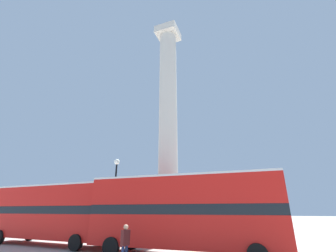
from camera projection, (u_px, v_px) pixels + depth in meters
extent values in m
plane|color=#ADA89E|center=(168.00, 241.00, 18.76)|extent=(200.00, 200.00, 0.00)
cube|color=beige|center=(168.00, 236.00, 18.90)|extent=(6.17, 6.17, 0.81)
cube|color=beige|center=(168.00, 226.00, 19.19)|extent=(4.44, 4.44, 0.81)
cylinder|color=beige|center=(168.00, 114.00, 22.83)|extent=(1.85, 1.85, 19.92)
cube|color=beige|center=(168.00, 34.00, 26.48)|extent=(2.50, 2.50, 0.90)
sphere|color=brown|center=(168.00, 27.00, 26.84)|extent=(1.13, 1.13, 1.13)
cube|color=red|center=(183.00, 230.00, 13.08)|extent=(11.39, 3.08, 1.73)
cube|color=black|center=(183.00, 209.00, 13.48)|extent=(11.38, 3.03, 0.55)
cube|color=red|center=(182.00, 191.00, 13.85)|extent=(11.39, 3.08, 1.56)
cube|color=silver|center=(182.00, 177.00, 14.14)|extent=(11.39, 3.08, 0.12)
cylinder|color=black|center=(257.00, 247.00, 12.69)|extent=(1.01, 0.35, 1.00)
cylinder|color=black|center=(132.00, 241.00, 15.14)|extent=(1.01, 0.35, 1.00)
cylinder|color=black|center=(111.00, 246.00, 12.87)|extent=(1.01, 0.35, 1.00)
cube|color=red|center=(51.00, 225.00, 17.25)|extent=(11.07, 2.81, 1.70)
cube|color=black|center=(54.00, 210.00, 17.65)|extent=(11.07, 2.76, 0.55)
cube|color=red|center=(56.00, 197.00, 18.00)|extent=(11.07, 2.81, 1.46)
cube|color=silver|center=(58.00, 186.00, 18.28)|extent=(11.07, 2.81, 0.12)
cylinder|color=black|center=(101.00, 238.00, 16.63)|extent=(1.01, 0.32, 1.00)
cylinder|color=black|center=(76.00, 243.00, 14.43)|extent=(1.01, 0.32, 1.00)
cylinder|color=black|center=(30.00, 234.00, 19.48)|extent=(1.01, 0.32, 1.00)
cube|color=beige|center=(98.00, 220.00, 27.59)|extent=(4.35, 3.82, 2.57)
ellipsoid|color=brown|center=(100.00, 196.00, 28.60)|extent=(2.46, 1.83, 1.00)
cone|color=brown|center=(109.00, 192.00, 28.79)|extent=(1.11, 0.90, 1.06)
cylinder|color=brown|center=(101.00, 188.00, 28.93)|extent=(0.36, 0.36, 0.90)
sphere|color=brown|center=(101.00, 183.00, 29.14)|extent=(0.28, 0.28, 0.28)
cylinder|color=brown|center=(105.00, 205.00, 28.51)|extent=(0.20, 0.20, 1.08)
cylinder|color=brown|center=(104.00, 204.00, 27.99)|extent=(0.20, 0.20, 1.08)
cylinder|color=brown|center=(94.00, 205.00, 28.47)|extent=(0.20, 0.20, 1.08)
cylinder|color=brown|center=(93.00, 204.00, 27.95)|extent=(0.20, 0.20, 1.08)
cylinder|color=black|center=(110.00, 242.00, 16.74)|extent=(0.31, 0.31, 0.40)
cylinder|color=black|center=(114.00, 203.00, 17.73)|extent=(0.14, 0.14, 6.03)
sphere|color=white|center=(117.00, 162.00, 18.87)|extent=(0.47, 0.47, 0.47)
cube|color=#471919|center=(125.00, 238.00, 10.79)|extent=(0.26, 0.50, 0.69)
sphere|color=tan|center=(126.00, 227.00, 10.96)|extent=(0.24, 0.24, 0.24)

